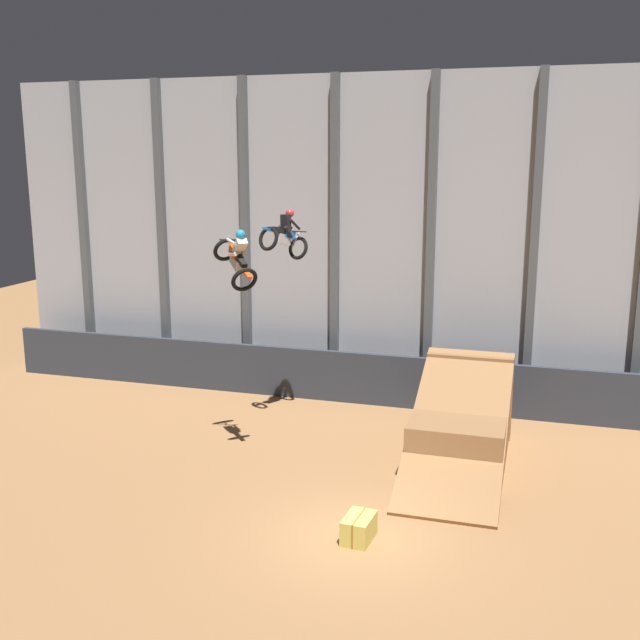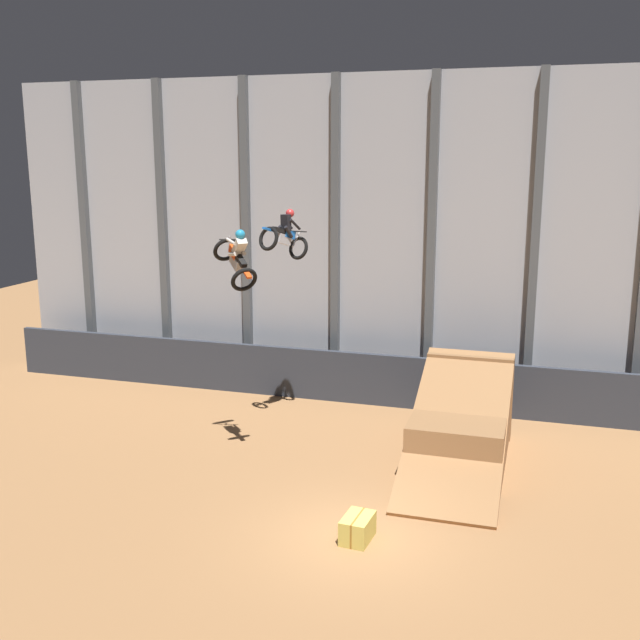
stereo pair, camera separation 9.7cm
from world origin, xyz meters
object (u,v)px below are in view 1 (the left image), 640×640
at_px(rider_bike_right_air, 285,236).
at_px(hay_bale_trackside, 359,528).
at_px(dirt_ramp, 462,426).
at_px(rider_bike_left_air, 237,258).

distance_m(rider_bike_right_air, hay_bale_trackside, 9.52).
height_order(dirt_ramp, hay_bale_trackside, dirt_ramp).
height_order(rider_bike_left_air, hay_bale_trackside, rider_bike_left_air).
xyz_separation_m(rider_bike_right_air, hay_bale_trackside, (3.95, -6.50, -5.73)).
bearing_deg(hay_bale_trackside, rider_bike_left_air, 140.75).
height_order(rider_bike_right_air, hay_bale_trackside, rider_bike_right_air).
xyz_separation_m(dirt_ramp, rider_bike_right_air, (-5.61, 1.01, 5.11)).
relative_size(dirt_ramp, rider_bike_right_air, 3.46).
bearing_deg(rider_bike_left_air, rider_bike_right_air, 38.68).
bearing_deg(dirt_ramp, rider_bike_left_air, -161.27).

